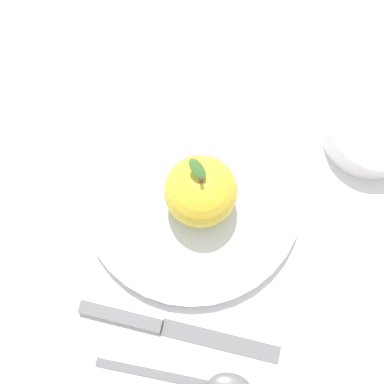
{
  "coord_description": "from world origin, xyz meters",
  "views": [
    {
      "loc": [
        -0.1,
        0.05,
        0.56
      ],
      "look_at": [
        0.02,
        0.01,
        0.02
      ],
      "focal_mm": 47.09,
      "sensor_mm": 36.0,
      "label": 1
    }
  ],
  "objects_px": {
    "dinner_plate": "(192,194)",
    "apple": "(196,193)",
    "side_bowl": "(375,127)",
    "knife": "(160,326)"
  },
  "relations": [
    {
      "from": "dinner_plate",
      "to": "apple",
      "type": "height_order",
      "value": "apple"
    },
    {
      "from": "apple",
      "to": "side_bowl",
      "type": "bearing_deg",
      "value": -88.98
    },
    {
      "from": "dinner_plate",
      "to": "knife",
      "type": "bearing_deg",
      "value": 144.99
    },
    {
      "from": "side_bowl",
      "to": "knife",
      "type": "xyz_separation_m",
      "value": [
        -0.11,
        0.3,
        -0.02
      ]
    },
    {
      "from": "dinner_plate",
      "to": "knife",
      "type": "xyz_separation_m",
      "value": [
        -0.12,
        0.08,
        -0.01
      ]
    },
    {
      "from": "knife",
      "to": "side_bowl",
      "type": "bearing_deg",
      "value": -69.48
    },
    {
      "from": "dinner_plate",
      "to": "apple",
      "type": "xyz_separation_m",
      "value": [
        -0.01,
        -0.0,
        0.05
      ]
    },
    {
      "from": "apple",
      "to": "dinner_plate",
      "type": "bearing_deg",
      "value": 2.65
    },
    {
      "from": "apple",
      "to": "knife",
      "type": "relative_size",
      "value": 0.49
    },
    {
      "from": "apple",
      "to": "side_bowl",
      "type": "distance_m",
      "value": 0.22
    }
  ]
}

